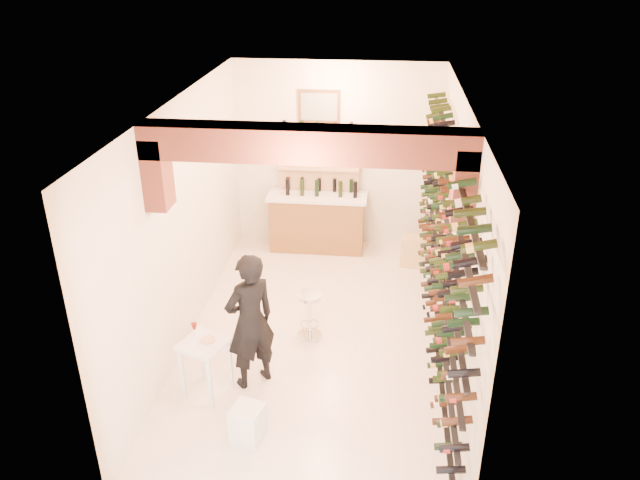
# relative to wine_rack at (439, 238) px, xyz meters

# --- Properties ---
(ground) EXTENTS (6.00, 6.00, 0.00)m
(ground) POSITION_rel_wine_rack_xyz_m (-1.53, 0.00, -1.55)
(ground) COLOR white
(ground) RESTS_ON ground
(room_shell) EXTENTS (3.52, 6.02, 3.21)m
(room_shell) POSITION_rel_wine_rack_xyz_m (-1.53, -0.26, 0.70)
(room_shell) COLOR white
(room_shell) RESTS_ON ground
(wine_rack) EXTENTS (0.32, 5.70, 2.56)m
(wine_rack) POSITION_rel_wine_rack_xyz_m (0.00, 0.00, 0.00)
(wine_rack) COLOR black
(wine_rack) RESTS_ON ground
(back_counter) EXTENTS (1.70, 0.62, 1.29)m
(back_counter) POSITION_rel_wine_rack_xyz_m (-1.83, 2.65, -1.02)
(back_counter) COLOR brown
(back_counter) RESTS_ON ground
(back_shelving) EXTENTS (1.40, 0.31, 2.73)m
(back_shelving) POSITION_rel_wine_rack_xyz_m (-1.83, 2.89, -0.38)
(back_shelving) COLOR #DFAF7D
(back_shelving) RESTS_ON ground
(tasting_table) EXTENTS (0.64, 0.64, 0.88)m
(tasting_table) POSITION_rel_wine_rack_xyz_m (-2.71, -1.36, -0.96)
(tasting_table) COLOR white
(tasting_table) RESTS_ON ground
(white_stool) EXTENTS (0.40, 0.40, 0.40)m
(white_stool) POSITION_rel_wine_rack_xyz_m (-2.07, -2.04, -1.35)
(white_stool) COLOR white
(white_stool) RESTS_ON ground
(person) EXTENTS (0.76, 0.74, 1.75)m
(person) POSITION_rel_wine_rack_xyz_m (-2.21, -1.10, -0.67)
(person) COLOR black
(person) RESTS_ON ground
(chrome_barstool) EXTENTS (0.35, 0.35, 0.67)m
(chrome_barstool) POSITION_rel_wine_rack_xyz_m (-1.64, -0.07, -1.16)
(chrome_barstool) COLOR silver
(chrome_barstool) RESTS_ON ground
(crate_lower) EXTENTS (0.48, 0.36, 0.27)m
(crate_lower) POSITION_rel_wine_rack_xyz_m (-0.15, 2.20, -1.41)
(crate_lower) COLOR #DCB678
(crate_lower) RESTS_ON ground
(crate_upper) EXTENTS (0.45, 0.34, 0.25)m
(crate_upper) POSITION_rel_wine_rack_xyz_m (-0.15, 2.20, -1.16)
(crate_upper) COLOR #DCB678
(crate_upper) RESTS_ON crate_lower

